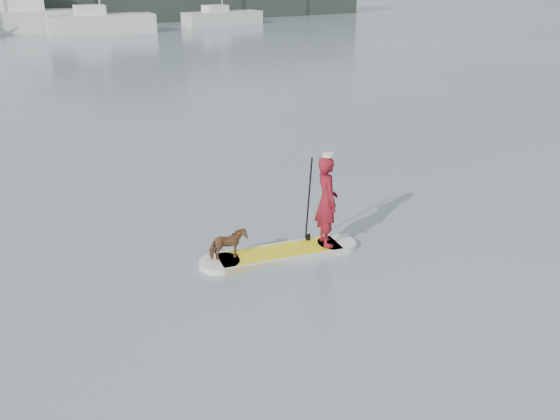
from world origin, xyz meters
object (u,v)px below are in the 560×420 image
sailboat_f (222,16)px  motor_yacht_a (14,10)px  paddler (327,201)px  sailboat_e (101,22)px  paddleboard (280,254)px  dog (228,245)px

sailboat_f → motor_yacht_a: bearing=169.1°
paddler → motor_yacht_a: 50.34m
paddler → sailboat_f: (22.75, 46.85, -0.26)m
sailboat_e → sailboat_f: bearing=17.0°
sailboat_e → sailboat_f: sailboat_e is taller
motor_yacht_a → sailboat_f: bearing=0.1°
paddleboard → sailboat_f: size_ratio=0.28×
motor_yacht_a → paddler: bearing=-84.8°
sailboat_f → sailboat_e: bearing=-174.0°
dog → sailboat_f: size_ratio=0.06×
paddleboard → paddler: bearing=0.0°
paddleboard → paddler: paddler is taller
sailboat_f → motor_yacht_a: size_ratio=1.02×
paddler → motor_yacht_a: bearing=13.6°
sailboat_e → motor_yacht_a: (-5.91, 4.78, 0.95)m
sailboat_e → motor_yacht_a: sailboat_e is taller
motor_yacht_a → dog: bearing=-87.1°
paddleboard → dog: (-1.04, 0.23, 0.37)m
paddleboard → motor_yacht_a: motor_yacht_a is taller
sailboat_e → sailboat_f: 12.58m
paddleboard → motor_yacht_a: (5.33, 49.92, 1.81)m
dog → motor_yacht_a: bearing=-3.8°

